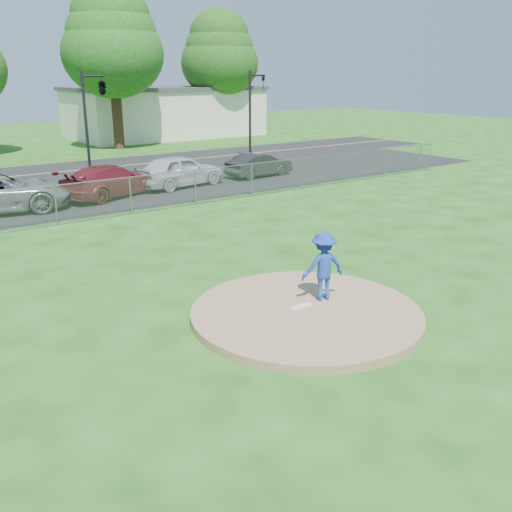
{
  "coord_description": "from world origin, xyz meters",
  "views": [
    {
      "loc": [
        -8.15,
        -9.26,
        5.49
      ],
      "look_at": [
        0.0,
        2.0,
        1.0
      ],
      "focal_mm": 40.0,
      "sensor_mm": 36.0,
      "label": 1
    }
  ],
  "objects_px": {
    "tree_far_right": "(220,53)",
    "parked_car_charcoal": "(259,165)",
    "commercial_building": "(165,111)",
    "traffic_signal_center": "(100,89)",
    "traffic_signal_right": "(253,106)",
    "parked_car_pearl": "(180,171)",
    "parked_car_darkred": "(111,181)",
    "pitcher": "(323,266)",
    "tree_right": "(112,41)"
  },
  "relations": [
    {
      "from": "parked_car_darkred",
      "to": "traffic_signal_right",
      "type": "bearing_deg",
      "value": -84.85
    },
    {
      "from": "tree_right",
      "to": "tree_far_right",
      "type": "relative_size",
      "value": 1.08
    },
    {
      "from": "pitcher",
      "to": "parked_car_charcoal",
      "type": "height_order",
      "value": "pitcher"
    },
    {
      "from": "tree_right",
      "to": "pitcher",
      "type": "xyz_separation_m",
      "value": [
        -8.23,
        -31.7,
        -6.61
      ]
    },
    {
      "from": "traffic_signal_right",
      "to": "parked_car_pearl",
      "type": "relative_size",
      "value": 1.2
    },
    {
      "from": "tree_right",
      "to": "pitcher",
      "type": "relative_size",
      "value": 6.9
    },
    {
      "from": "tree_right",
      "to": "traffic_signal_center",
      "type": "relative_size",
      "value": 2.08
    },
    {
      "from": "traffic_signal_center",
      "to": "commercial_building",
      "type": "bearing_deg",
      "value": 53.06
    },
    {
      "from": "parked_car_darkred",
      "to": "parked_car_pearl",
      "type": "bearing_deg",
      "value": -107.14
    },
    {
      "from": "commercial_building",
      "to": "parked_car_charcoal",
      "type": "relative_size",
      "value": 4.22
    },
    {
      "from": "parked_car_darkred",
      "to": "tree_right",
      "type": "bearing_deg",
      "value": -45.69
    },
    {
      "from": "commercial_building",
      "to": "tree_far_right",
      "type": "xyz_separation_m",
      "value": [
        4.0,
        -3.0,
        4.9
      ]
    },
    {
      "from": "commercial_building",
      "to": "tree_right",
      "type": "relative_size",
      "value": 1.41
    },
    {
      "from": "parked_car_pearl",
      "to": "parked_car_charcoal",
      "type": "height_order",
      "value": "parked_car_pearl"
    },
    {
      "from": "pitcher",
      "to": "parked_car_pearl",
      "type": "relative_size",
      "value": 0.36
    },
    {
      "from": "pitcher",
      "to": "commercial_building",
      "type": "bearing_deg",
      "value": -98.27
    },
    {
      "from": "commercial_building",
      "to": "traffic_signal_center",
      "type": "relative_size",
      "value": 2.93
    },
    {
      "from": "commercial_building",
      "to": "tree_right",
      "type": "xyz_separation_m",
      "value": [
        -7.0,
        -6.0,
        5.49
      ]
    },
    {
      "from": "traffic_signal_center",
      "to": "traffic_signal_right",
      "type": "bearing_deg",
      "value": 0.0
    },
    {
      "from": "pitcher",
      "to": "parked_car_darkred",
      "type": "xyz_separation_m",
      "value": [
        0.9,
        15.4,
        -0.3
      ]
    },
    {
      "from": "commercial_building",
      "to": "pitcher",
      "type": "xyz_separation_m",
      "value": [
        -15.23,
        -37.7,
        -1.12
      ]
    },
    {
      "from": "commercial_building",
      "to": "parked_car_darkred",
      "type": "bearing_deg",
      "value": -122.74
    },
    {
      "from": "tree_far_right",
      "to": "parked_car_darkred",
      "type": "relative_size",
      "value": 2.13
    },
    {
      "from": "tree_far_right",
      "to": "traffic_signal_center",
      "type": "height_order",
      "value": "tree_far_right"
    },
    {
      "from": "commercial_building",
      "to": "pitcher",
      "type": "relative_size",
      "value": 9.72
    },
    {
      "from": "tree_right",
      "to": "traffic_signal_center",
      "type": "distance_m",
      "value": 11.6
    },
    {
      "from": "traffic_signal_right",
      "to": "parked_car_darkred",
      "type": "distance_m",
      "value": 14.31
    },
    {
      "from": "tree_right",
      "to": "traffic_signal_center",
      "type": "xyz_separation_m",
      "value": [
        -5.03,
        -10.0,
        -3.04
      ]
    },
    {
      "from": "traffic_signal_right",
      "to": "parked_car_pearl",
      "type": "height_order",
      "value": "traffic_signal_right"
    },
    {
      "from": "tree_far_right",
      "to": "parked_car_pearl",
      "type": "distance_m",
      "value": 24.77
    },
    {
      "from": "parked_car_darkred",
      "to": "parked_car_charcoal",
      "type": "distance_m",
      "value": 8.71
    },
    {
      "from": "commercial_building",
      "to": "tree_far_right",
      "type": "bearing_deg",
      "value": -36.87
    },
    {
      "from": "parked_car_darkred",
      "to": "commercial_building",
      "type": "bearing_deg",
      "value": -54.2
    },
    {
      "from": "tree_far_right",
      "to": "parked_car_charcoal",
      "type": "bearing_deg",
      "value": -116.91
    },
    {
      "from": "pitcher",
      "to": "parked_car_darkred",
      "type": "height_order",
      "value": "pitcher"
    },
    {
      "from": "tree_right",
      "to": "parked_car_charcoal",
      "type": "distance_m",
      "value": 17.49
    },
    {
      "from": "traffic_signal_right",
      "to": "parked_car_pearl",
      "type": "bearing_deg",
      "value": -145.73
    },
    {
      "from": "commercial_building",
      "to": "pitcher",
      "type": "height_order",
      "value": "commercial_building"
    },
    {
      "from": "pitcher",
      "to": "parked_car_pearl",
      "type": "height_order",
      "value": "pitcher"
    },
    {
      "from": "pitcher",
      "to": "parked_car_darkred",
      "type": "distance_m",
      "value": 15.43
    },
    {
      "from": "pitcher",
      "to": "parked_car_charcoal",
      "type": "bearing_deg",
      "value": -107.68
    },
    {
      "from": "traffic_signal_center",
      "to": "parked_car_darkred",
      "type": "distance_m",
      "value": 7.75
    },
    {
      "from": "parked_car_pearl",
      "to": "commercial_building",
      "type": "bearing_deg",
      "value": -35.05
    },
    {
      "from": "parked_car_darkred",
      "to": "parked_car_charcoal",
      "type": "relative_size",
      "value": 1.3
    },
    {
      "from": "traffic_signal_center",
      "to": "parked_car_pearl",
      "type": "relative_size",
      "value": 1.2
    },
    {
      "from": "commercial_building",
      "to": "traffic_signal_center",
      "type": "bearing_deg",
      "value": -126.94
    },
    {
      "from": "commercial_building",
      "to": "parked_car_darkred",
      "type": "xyz_separation_m",
      "value": [
        -14.34,
        -22.3,
        -1.42
      ]
    },
    {
      "from": "commercial_building",
      "to": "parked_car_charcoal",
      "type": "bearing_deg",
      "value": -104.37
    },
    {
      "from": "traffic_signal_right",
      "to": "parked_car_pearl",
      "type": "xyz_separation_m",
      "value": [
        -8.83,
        -6.02,
        -2.56
      ]
    },
    {
      "from": "tree_far_right",
      "to": "parked_car_charcoal",
      "type": "xyz_separation_m",
      "value": [
        -9.63,
        -18.97,
        -6.41
      ]
    }
  ]
}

